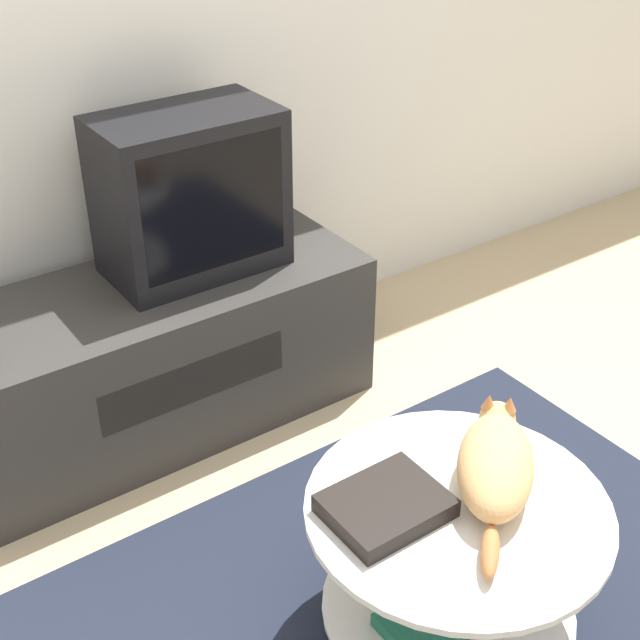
{
  "coord_description": "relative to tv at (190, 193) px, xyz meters",
  "views": [
    {
      "loc": [
        -1.08,
        -1.03,
        1.9
      ],
      "look_at": [
        0.11,
        0.66,
        0.62
      ],
      "focal_mm": 50.0,
      "sensor_mm": 36.0,
      "label": 1
    }
  ],
  "objects": [
    {
      "name": "tv_stand",
      "position": [
        -0.19,
        -0.04,
        -0.52
      ],
      "size": [
        1.39,
        0.54,
        0.52
      ],
      "color": "#33302D",
      "rests_on": "ground_plane"
    },
    {
      "name": "tv",
      "position": [
        0.0,
        0.0,
        0.0
      ],
      "size": [
        0.55,
        0.32,
        0.51
      ],
      "color": "black",
      "rests_on": "tv_stand"
    },
    {
      "name": "cat",
      "position": [
        0.1,
        -1.27,
        -0.25
      ],
      "size": [
        0.43,
        0.42,
        0.14
      ],
      "rotation": [
        0.0,
        0.0,
        0.76
      ],
      "color": "tan",
      "rests_on": "coffee_table"
    },
    {
      "name": "coffee_table",
      "position": [
        -0.02,
        -1.27,
        -0.49
      ],
      "size": [
        0.71,
        0.71,
        0.44
      ],
      "color": "#B2B2B7",
      "rests_on": "rug"
    },
    {
      "name": "dvd_box",
      "position": [
        -0.17,
        -1.2,
        -0.29
      ],
      "size": [
        0.26,
        0.21,
        0.05
      ],
      "color": "black",
      "rests_on": "coffee_table"
    },
    {
      "name": "wall_back",
      "position": [
        -0.06,
        0.32,
        0.52
      ],
      "size": [
        8.0,
        0.05,
        2.6
      ],
      "color": "silver",
      "rests_on": "ground_plane"
    }
  ]
}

